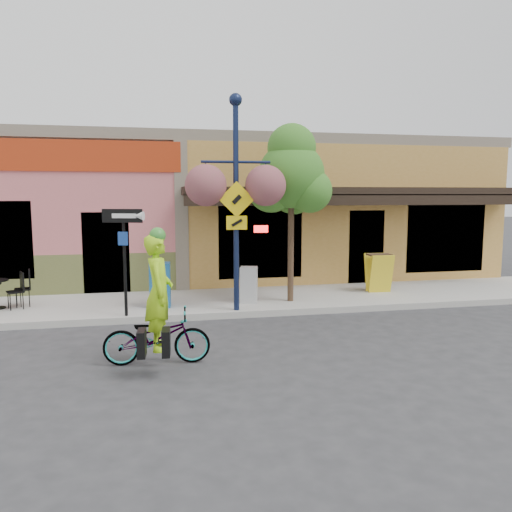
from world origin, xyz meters
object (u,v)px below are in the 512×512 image
at_px(building, 203,209).
at_px(newspaper_box_grey, 249,285).
at_px(bicycle, 157,337).
at_px(newspaper_box_blue, 160,285).
at_px(cyclist_rider, 159,307).
at_px(one_way_sign, 125,263).
at_px(street_tree, 291,213).
at_px(lamp_post, 236,204).

xyz_separation_m(building, newspaper_box_grey, (0.47, -6.04, -1.67)).
height_order(bicycle, newspaper_box_blue, newspaper_box_blue).
height_order(cyclist_rider, newspaper_box_grey, cyclist_rider).
height_order(bicycle, one_way_sign, one_way_sign).
xyz_separation_m(bicycle, newspaper_box_grey, (2.25, 3.66, 0.13)).
distance_m(one_way_sign, street_tree, 4.09).
bearing_deg(lamp_post, newspaper_box_grey, 63.41).
relative_size(building, newspaper_box_grey, 20.99).
bearing_deg(lamp_post, building, 93.44).
distance_m(bicycle, street_tree, 5.21).
xyz_separation_m(lamp_post, one_way_sign, (-2.43, -0.05, -1.25)).
bearing_deg(cyclist_rider, newspaper_box_blue, 3.00).
relative_size(cyclist_rider, newspaper_box_blue, 1.81).
xyz_separation_m(cyclist_rider, street_tree, (3.23, 3.59, 1.38)).
height_order(building, newspaper_box_blue, building).
xyz_separation_m(lamp_post, street_tree, (1.47, 0.68, -0.23)).
bearing_deg(one_way_sign, building, 90.25).
height_order(building, newspaper_box_grey, building).
bearing_deg(lamp_post, newspaper_box_blue, 160.93).
xyz_separation_m(bicycle, street_tree, (3.28, 3.59, 1.87)).
height_order(cyclist_rider, newspaper_box_blue, cyclist_rider).
relative_size(one_way_sign, street_tree, 0.53).
bearing_deg(newspaper_box_blue, street_tree, 4.56).
bearing_deg(bicycle, one_way_sign, 16.44).
distance_m(bicycle, one_way_sign, 3.04).
height_order(lamp_post, newspaper_box_blue, lamp_post).
relative_size(building, newspaper_box_blue, 17.57).
bearing_deg(bicycle, newspaper_box_grey, -27.29).
xyz_separation_m(cyclist_rider, newspaper_box_grey, (2.20, 3.66, -0.36)).
distance_m(bicycle, newspaper_box_grey, 4.30).
xyz_separation_m(cyclist_rider, lamp_post, (1.76, 2.90, 1.61)).
xyz_separation_m(newspaper_box_grey, street_tree, (1.03, -0.07, 1.74)).
xyz_separation_m(lamp_post, newspaper_box_grey, (0.43, 0.76, -1.97)).
bearing_deg(building, newspaper_box_blue, -105.08).
bearing_deg(cyclist_rider, one_way_sign, 17.39).
relative_size(newspaper_box_blue, street_tree, 0.24).
bearing_deg(newspaper_box_grey, bicycle, -104.62).
xyz_separation_m(one_way_sign, newspaper_box_blue, (0.74, 0.74, -0.64)).
bearing_deg(newspaper_box_grey, cyclist_rider, -104.05).
height_order(cyclist_rider, street_tree, street_tree).
xyz_separation_m(building, street_tree, (1.51, -6.11, 0.07)).
bearing_deg(bicycle, street_tree, -38.20).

